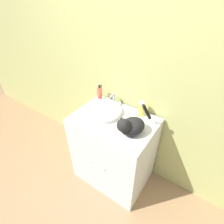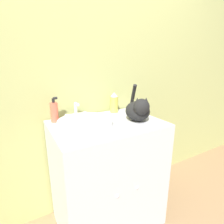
% 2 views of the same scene
% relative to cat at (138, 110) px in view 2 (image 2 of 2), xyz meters
% --- Properties ---
extents(wall_back, '(6.00, 0.05, 2.50)m').
position_rel_cat_xyz_m(wall_back, '(-0.22, 0.40, 0.29)').
color(wall_back, tan).
rests_on(wall_back, ground_plane).
extents(vanity_cabinet, '(0.79, 0.57, 0.88)m').
position_rel_cat_xyz_m(vanity_cabinet, '(-0.22, 0.07, -0.52)').
color(vanity_cabinet, silver).
rests_on(vanity_cabinet, ground_plane).
extents(sink_basin, '(0.38, 0.38, 0.04)m').
position_rel_cat_xyz_m(sink_basin, '(-0.38, 0.10, -0.07)').
color(sink_basin, white).
rests_on(sink_basin, vanity_cabinet).
extents(faucet, '(0.18, 0.08, 0.13)m').
position_rel_cat_xyz_m(faucet, '(-0.38, 0.30, -0.03)').
color(faucet, silver).
rests_on(faucet, vanity_cabinet).
extents(cat, '(0.25, 0.36, 0.26)m').
position_rel_cat_xyz_m(cat, '(0.00, 0.00, 0.00)').
color(cat, black).
rests_on(cat, vanity_cabinet).
extents(soap_bottle, '(0.06, 0.06, 0.19)m').
position_rel_cat_xyz_m(soap_bottle, '(-0.55, 0.28, -0.01)').
color(soap_bottle, '#EF6047').
rests_on(soap_bottle, vanity_cabinet).
extents(spray_bottle, '(0.07, 0.07, 0.18)m').
position_rel_cat_xyz_m(spray_bottle, '(-0.04, 0.29, -0.00)').
color(spray_bottle, '#EADB4C').
rests_on(spray_bottle, vanity_cabinet).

